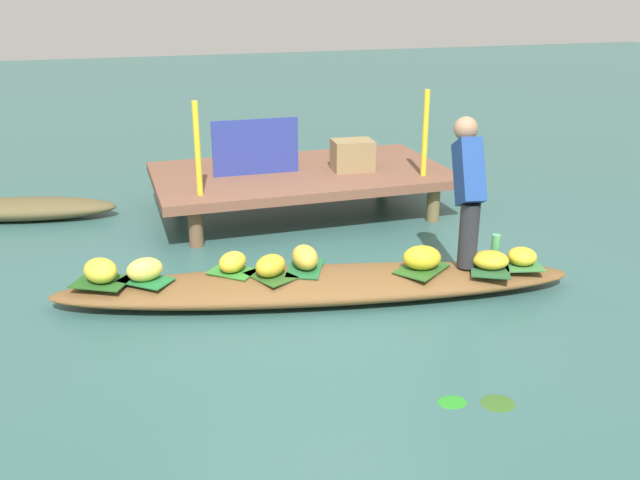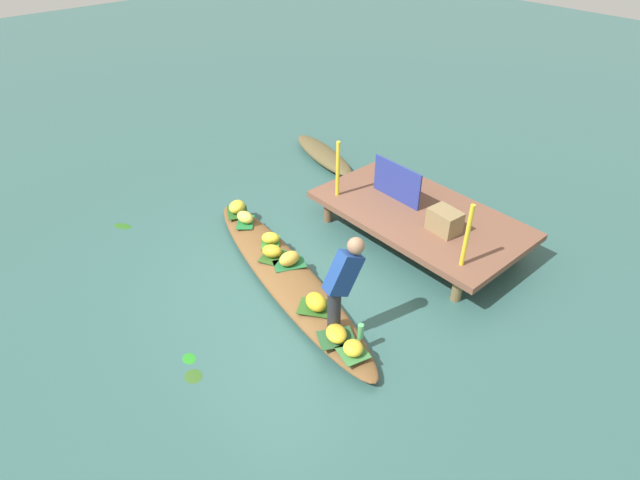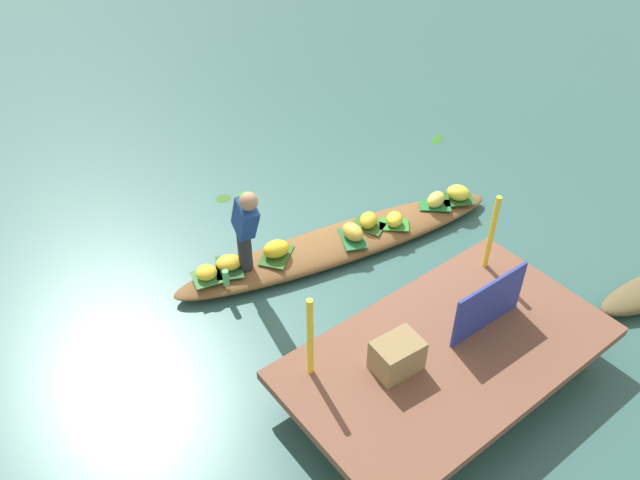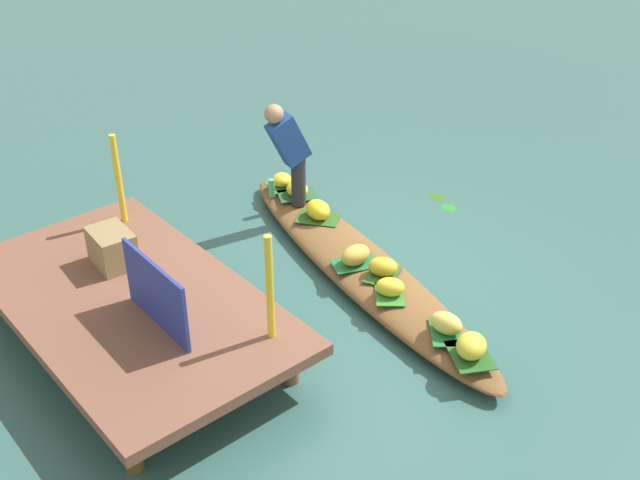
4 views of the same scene
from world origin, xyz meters
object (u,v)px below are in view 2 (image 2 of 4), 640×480
object	(u,v)px
banana_bunch_4	(336,333)
market_banner	(397,182)
banana_bunch_7	(237,207)
vendor_boat	(286,276)
banana_bunch_2	(353,348)
banana_bunch_6	(289,259)
banana_bunch_5	(316,302)
banana_bunch_1	(245,217)
vendor_person	(343,280)
produce_crate	(445,221)
banana_bunch_0	(270,238)
moored_boat	(324,155)
banana_bunch_3	(272,251)
water_bottle	(361,331)

from	to	relation	value
banana_bunch_4	market_banner	world-z (taller)	market_banner
banana_bunch_7	vendor_boat	bearing A→B (deg)	-11.23
banana_bunch_2	banana_bunch_6	distance (m)	1.82
vendor_boat	banana_bunch_5	size ratio (longest dim) A/B	13.59
vendor_boat	banana_bunch_1	bearing A→B (deg)	-179.92
vendor_person	produce_crate	distance (m)	2.22
banana_bunch_0	banana_bunch_4	xyz separation A→B (m)	(2.05, -0.58, -0.01)
banana_bunch_7	produce_crate	xyz separation A→B (m)	(2.74, 1.72, 0.34)
banana_bunch_2	produce_crate	bearing A→B (deg)	104.79
banana_bunch_2	banana_bunch_7	world-z (taller)	banana_bunch_7
banana_bunch_0	banana_bunch_6	bearing A→B (deg)	-10.80
banana_bunch_1	vendor_person	distance (m)	2.70
moored_boat	banana_bunch_2	world-z (taller)	banana_bunch_2
moored_boat	banana_bunch_3	xyz separation A→B (m)	(2.09, -2.84, 0.19)
moored_boat	banana_bunch_5	bearing A→B (deg)	-30.16
moored_boat	produce_crate	distance (m)	3.66
banana_bunch_6	banana_bunch_7	distance (m)	1.63
banana_bunch_1	market_banner	world-z (taller)	market_banner
banana_bunch_2	banana_bunch_3	size ratio (longest dim) A/B	0.86
banana_bunch_7	water_bottle	world-z (taller)	water_bottle
banana_bunch_5	banana_bunch_6	world-z (taller)	banana_bunch_5
banana_bunch_2	market_banner	bearing A→B (deg)	123.37
banana_bunch_7	banana_bunch_0	bearing A→B (deg)	-5.87
vendor_person	produce_crate	world-z (taller)	vendor_person
banana_bunch_2	banana_bunch_4	size ratio (longest dim) A/B	0.81
banana_bunch_5	banana_bunch_0	bearing A→B (deg)	164.51
banana_bunch_0	produce_crate	world-z (taller)	produce_crate
produce_crate	banana_bunch_1	bearing A→B (deg)	-143.19
banana_bunch_5	water_bottle	xyz separation A→B (m)	(0.72, 0.06, -0.00)
vendor_boat	banana_bunch_2	xyz separation A→B (m)	(1.69, -0.36, 0.19)
banana_bunch_7	produce_crate	distance (m)	3.25
banana_bunch_0	banana_bunch_5	distance (m)	1.56
banana_bunch_6	produce_crate	size ratio (longest dim) A/B	0.71
moored_boat	water_bottle	size ratio (longest dim) A/B	9.95
banana_bunch_1	banana_bunch_7	size ratio (longest dim) A/B	0.96
banana_bunch_1	banana_bunch_2	distance (m)	3.10
banana_bunch_3	banana_bunch_7	size ratio (longest dim) A/B	0.94
vendor_boat	banana_bunch_7	xyz separation A→B (m)	(-1.69, 0.33, 0.21)
market_banner	produce_crate	distance (m)	1.07
vendor_person	water_bottle	world-z (taller)	vendor_person
banana_bunch_5	market_banner	distance (m)	2.58
banana_bunch_4	water_bottle	bearing A→B (deg)	51.56
banana_bunch_0	banana_bunch_3	size ratio (longest dim) A/B	0.93
banana_bunch_1	banana_bunch_7	xyz separation A→B (m)	(-0.34, 0.08, 0.00)
vendor_boat	banana_bunch_4	distance (m)	1.45
banana_bunch_0	banana_bunch_3	xyz separation A→B (m)	(0.27, -0.18, 0.00)
water_bottle	market_banner	world-z (taller)	market_banner
banana_bunch_6	water_bottle	distance (m)	1.66
banana_bunch_0	banana_bunch_7	distance (m)	1.04
banana_bunch_1	produce_crate	size ratio (longest dim) A/B	0.66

